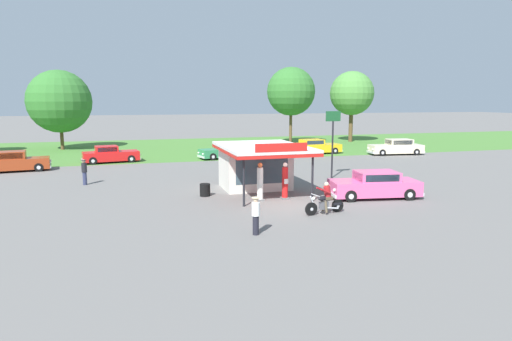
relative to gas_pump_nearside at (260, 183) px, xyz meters
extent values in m
plane|color=slate|center=(1.10, -1.34, -0.97)|extent=(300.00, 300.00, 0.00)
cube|color=#477A33|center=(1.10, 28.66, -0.97)|extent=(120.00, 24.00, 0.01)
cube|color=silver|center=(0.73, 3.55, 0.38)|extent=(4.04, 3.09, 2.69)
cube|color=#384C56|center=(0.73, 2.03, 0.43)|extent=(3.23, 0.05, 1.72)
cube|color=silver|center=(0.73, 1.95, 1.80)|extent=(4.74, 6.79, 0.16)
cube|color=red|center=(0.73, 1.95, 1.62)|extent=(4.74, 6.79, 0.18)
cube|color=red|center=(0.73, -1.42, 2.10)|extent=(2.83, 0.08, 0.44)
cylinder|color=black|center=(2.65, -1.05, 0.38)|extent=(0.12, 0.12, 2.69)
cylinder|color=black|center=(-1.19, -1.05, 0.38)|extent=(0.12, 0.12, 2.69)
cube|color=slate|center=(0.00, 0.00, -0.92)|extent=(0.44, 0.44, 0.10)
cylinder|color=silver|center=(0.00, 0.00, 0.00)|extent=(0.34, 0.34, 1.74)
cube|color=white|center=(0.00, -0.18, 0.09)|extent=(0.22, 0.02, 0.28)
sphere|color=orange|center=(0.00, 0.00, 1.01)|extent=(0.26, 0.26, 0.26)
cube|color=slate|center=(1.45, 0.00, -0.92)|extent=(0.44, 0.44, 0.10)
cylinder|color=red|center=(1.45, 0.00, -0.02)|extent=(0.34, 0.34, 1.70)
cube|color=white|center=(1.45, -0.18, 0.06)|extent=(0.22, 0.02, 0.28)
sphere|color=white|center=(1.45, 0.00, 0.97)|extent=(0.26, 0.26, 0.26)
cylinder|color=black|center=(1.45, -3.72, -0.65)|extent=(0.65, 0.20, 0.64)
cylinder|color=silver|center=(1.45, -3.72, -0.65)|extent=(0.18, 0.14, 0.16)
cylinder|color=black|center=(2.96, -3.49, -0.65)|extent=(0.65, 0.20, 0.64)
cylinder|color=silver|center=(2.96, -3.49, -0.65)|extent=(0.18, 0.14, 0.16)
ellipsoid|color=black|center=(2.11, -3.62, -0.19)|extent=(0.59, 0.32, 0.24)
cube|color=#59595E|center=(2.16, -3.62, -0.55)|extent=(0.47, 0.30, 0.36)
cube|color=black|center=(2.45, -3.57, -0.25)|extent=(0.51, 0.33, 0.10)
cylinder|color=silver|center=(1.55, -3.71, -0.37)|extent=(0.38, 0.13, 0.71)
cylinder|color=silver|center=(1.67, -3.69, 0.01)|extent=(0.14, 0.70, 0.04)
sphere|color=silver|center=(1.57, -3.71, -0.15)|extent=(0.16, 0.16, 0.16)
cube|color=black|center=(2.91, -3.50, -0.53)|extent=(0.46, 0.25, 0.12)
cylinder|color=silver|center=(2.57, -3.69, -0.69)|extent=(0.71, 0.19, 0.18)
cube|color=brown|center=(2.38, -3.58, -0.19)|extent=(0.45, 0.40, 0.14)
cylinder|color=brown|center=(2.21, -3.77, -0.59)|extent=(0.15, 0.25, 0.56)
cylinder|color=brown|center=(2.16, -3.45, -0.59)|extent=(0.15, 0.25, 0.56)
cylinder|color=#B21E23|center=(2.34, -3.59, 0.12)|extent=(0.45, 0.38, 0.60)
sphere|color=beige|center=(2.28, -3.60, 0.50)|extent=(0.22, 0.22, 0.22)
cylinder|color=#B21E23|center=(2.14, -3.82, 0.21)|extent=(0.54, 0.17, 0.31)
cylinder|color=#B21E23|center=(2.08, -3.43, 0.21)|extent=(0.54, 0.17, 0.31)
cube|color=#E55993|center=(6.43, -1.07, -0.38)|extent=(5.19, 2.67, 0.82)
cube|color=#E55993|center=(6.55, -1.09, 0.29)|extent=(2.50, 2.03, 0.52)
cube|color=#283847|center=(5.45, -0.92, 0.29)|extent=(0.27, 1.50, 0.41)
cube|color=#283847|center=(6.43, -1.92, 0.29)|extent=(1.91, 0.33, 0.39)
cube|color=#283847|center=(6.68, -0.26, 0.29)|extent=(1.91, 0.33, 0.39)
cube|color=silver|center=(3.96, -0.69, -0.67)|extent=(0.40, 1.84, 0.18)
cube|color=silver|center=(8.90, -1.46, -0.67)|extent=(0.40, 1.84, 0.18)
sphere|color=white|center=(3.85, -1.30, -0.34)|extent=(0.18, 0.18, 0.18)
sphere|color=white|center=(4.04, -0.07, -0.34)|extent=(0.18, 0.18, 0.18)
cylinder|color=black|center=(4.63, -1.71, -0.64)|extent=(0.68, 0.30, 0.66)
cylinder|color=silver|center=(4.63, -1.71, -0.64)|extent=(0.33, 0.26, 0.30)
cylinder|color=black|center=(4.91, 0.08, -0.64)|extent=(0.68, 0.30, 0.66)
cylinder|color=silver|center=(4.91, 0.08, -0.64)|extent=(0.33, 0.26, 0.30)
cylinder|color=black|center=(7.95, -2.23, -0.64)|extent=(0.68, 0.30, 0.66)
cylinder|color=silver|center=(7.95, -2.23, -0.64)|extent=(0.33, 0.26, 0.30)
cylinder|color=black|center=(8.23, -0.43, -0.64)|extent=(0.68, 0.30, 0.66)
cylinder|color=silver|center=(8.23, -0.43, -0.64)|extent=(0.33, 0.26, 0.30)
cube|color=red|center=(-8.41, 18.17, -0.39)|extent=(4.96, 2.56, 0.80)
cube|color=red|center=(-8.76, 18.12, 0.26)|extent=(2.09, 1.89, 0.51)
cube|color=#283847|center=(-7.86, 18.26, 0.26)|extent=(0.26, 1.42, 0.41)
cube|color=#283847|center=(-8.88, 18.90, 0.26)|extent=(1.56, 0.28, 0.38)
cube|color=#283847|center=(-8.64, 17.33, 0.26)|extent=(1.56, 0.28, 0.38)
cube|color=silver|center=(-6.04, 18.55, -0.67)|extent=(0.39, 1.75, 0.18)
cube|color=silver|center=(-10.78, 17.80, -0.67)|extent=(0.39, 1.75, 0.18)
sphere|color=white|center=(-6.13, 19.13, -0.35)|extent=(0.18, 0.18, 0.18)
sphere|color=white|center=(-5.94, 17.97, -0.35)|extent=(0.18, 0.18, 0.18)
cylinder|color=black|center=(-6.96, 19.27, -0.64)|extent=(0.68, 0.30, 0.66)
cylinder|color=silver|center=(-6.96, 19.27, -0.64)|extent=(0.33, 0.26, 0.30)
cylinder|color=black|center=(-6.69, 17.58, -0.64)|extent=(0.68, 0.30, 0.66)
cylinder|color=silver|center=(-6.69, 17.58, -0.64)|extent=(0.33, 0.26, 0.30)
cylinder|color=black|center=(-10.13, 18.77, -0.64)|extent=(0.68, 0.30, 0.66)
cylinder|color=silver|center=(-10.13, 18.77, -0.64)|extent=(0.33, 0.26, 0.30)
cylinder|color=black|center=(-9.86, 17.07, -0.64)|extent=(0.68, 0.30, 0.66)
cylinder|color=silver|center=(-9.86, 17.07, -0.64)|extent=(0.33, 0.26, 0.30)
cube|color=gold|center=(11.73, 19.16, -0.39)|extent=(5.26, 2.20, 0.80)
cube|color=gold|center=(11.28, 19.14, 0.27)|extent=(2.29, 1.81, 0.52)
cube|color=#283847|center=(12.36, 19.20, 0.27)|extent=(0.12, 1.50, 0.42)
cube|color=#283847|center=(11.23, 19.97, 0.27)|extent=(1.88, 0.13, 0.39)
cube|color=#283847|center=(11.32, 18.31, 0.27)|extent=(1.88, 0.13, 0.39)
cube|color=silver|center=(14.34, 19.30, -0.67)|extent=(0.22, 1.84, 0.18)
cube|color=silver|center=(9.13, 19.03, -0.67)|extent=(0.22, 1.84, 0.18)
sphere|color=white|center=(14.32, 19.92, -0.35)|extent=(0.18, 0.18, 0.18)
sphere|color=white|center=(14.38, 18.69, -0.35)|extent=(0.18, 0.18, 0.18)
cylinder|color=black|center=(13.44, 20.16, -0.64)|extent=(0.67, 0.23, 0.66)
cylinder|color=silver|center=(13.44, 20.16, -0.64)|extent=(0.31, 0.24, 0.30)
cylinder|color=black|center=(13.53, 18.36, -0.64)|extent=(0.67, 0.23, 0.66)
cylinder|color=silver|center=(13.53, 18.36, -0.64)|extent=(0.31, 0.24, 0.30)
cylinder|color=black|center=(9.93, 19.97, -0.64)|extent=(0.67, 0.23, 0.66)
cylinder|color=silver|center=(9.93, 19.97, -0.64)|extent=(0.31, 0.24, 0.30)
cylinder|color=black|center=(10.03, 18.17, -0.64)|extent=(0.67, 0.23, 0.66)
cylinder|color=silver|center=(10.03, 18.17, -0.64)|extent=(0.31, 0.24, 0.30)
cube|color=#2D844C|center=(2.10, 18.16, -0.41)|extent=(5.42, 2.77, 0.75)
cube|color=#2D844C|center=(2.38, 18.22, 0.24)|extent=(2.30, 1.94, 0.55)
cube|color=#283847|center=(1.40, 18.02, 0.24)|extent=(0.31, 1.37, 0.44)
cube|color=#283847|center=(2.53, 17.47, 0.24)|extent=(1.70, 0.37, 0.42)
cube|color=#283847|center=(2.23, 18.98, 0.24)|extent=(1.70, 0.37, 0.42)
cube|color=silver|center=(-0.47, 17.65, -0.67)|extent=(0.45, 1.69, 0.18)
cube|color=silver|center=(4.66, 18.68, -0.67)|extent=(0.45, 1.69, 0.18)
sphere|color=white|center=(-0.36, 17.09, -0.38)|extent=(0.18, 0.18, 0.18)
sphere|color=white|center=(-0.59, 18.21, -0.38)|extent=(0.18, 0.18, 0.18)
cylinder|color=black|center=(0.54, 17.00, -0.64)|extent=(0.69, 0.33, 0.66)
cylinder|color=silver|center=(0.54, 17.00, -0.64)|extent=(0.33, 0.27, 0.30)
cylinder|color=black|center=(0.21, 18.64, -0.64)|extent=(0.69, 0.33, 0.66)
cylinder|color=silver|center=(0.21, 18.64, -0.64)|extent=(0.33, 0.27, 0.30)
cylinder|color=black|center=(3.99, 17.69, -0.64)|extent=(0.69, 0.33, 0.66)
cylinder|color=silver|center=(3.99, 17.69, -0.64)|extent=(0.33, 0.27, 0.30)
cylinder|color=black|center=(3.66, 19.33, -0.64)|extent=(0.69, 0.33, 0.66)
cylinder|color=silver|center=(3.66, 19.33, -0.64)|extent=(0.33, 0.27, 0.30)
cube|color=beige|center=(19.21, 16.13, -0.38)|extent=(5.52, 2.50, 0.83)
cube|color=beige|center=(19.56, 16.09, 0.32)|extent=(2.56, 1.91, 0.57)
cube|color=#283847|center=(18.41, 16.24, 0.32)|extent=(0.22, 1.43, 0.46)
cube|color=#283847|center=(19.46, 15.30, 0.32)|extent=(2.00, 0.29, 0.43)
cube|color=#283847|center=(19.67, 16.87, 0.32)|extent=(2.00, 0.29, 0.43)
cube|color=silver|center=(16.54, 16.48, -0.67)|extent=(0.34, 1.75, 0.18)
cube|color=silver|center=(21.88, 15.79, -0.67)|extent=(0.34, 1.75, 0.18)
sphere|color=white|center=(16.46, 15.90, -0.34)|extent=(0.18, 0.18, 0.18)
sphere|color=white|center=(16.61, 17.06, -0.34)|extent=(0.18, 0.18, 0.18)
cylinder|color=black|center=(17.31, 15.51, -0.64)|extent=(0.68, 0.28, 0.66)
cylinder|color=silver|center=(17.31, 15.51, -0.64)|extent=(0.32, 0.26, 0.30)
cylinder|color=black|center=(17.53, 17.22, -0.64)|extent=(0.68, 0.28, 0.66)
cylinder|color=silver|center=(17.53, 17.22, -0.64)|extent=(0.32, 0.26, 0.30)
cylinder|color=black|center=(20.90, 15.05, -0.64)|extent=(0.68, 0.28, 0.66)
cylinder|color=silver|center=(20.90, 15.05, -0.64)|extent=(0.32, 0.26, 0.30)
cylinder|color=black|center=(21.12, 16.75, -0.64)|extent=(0.68, 0.28, 0.66)
cylinder|color=silver|center=(21.12, 16.75, -0.64)|extent=(0.32, 0.26, 0.30)
cube|color=#993819|center=(-15.39, 14.96, -0.37)|extent=(5.06, 2.42, 0.83)
cube|color=#993819|center=(-15.57, 14.94, 0.33)|extent=(2.11, 1.82, 0.57)
cube|color=#283847|center=(-14.64, 15.06, 0.33)|extent=(0.22, 1.39, 0.46)
cube|color=#283847|center=(-15.67, 15.70, 0.33)|extent=(1.62, 0.24, 0.43)
cube|color=#283847|center=(-15.47, 14.17, 0.33)|extent=(1.62, 0.24, 0.43)
cube|color=silver|center=(-12.94, 15.28, -0.67)|extent=(0.34, 1.70, 0.18)
sphere|color=white|center=(-13.01, 15.85, -0.33)|extent=(0.18, 0.18, 0.18)
sphere|color=white|center=(-12.86, 14.72, -0.33)|extent=(0.18, 0.18, 0.18)
cylinder|color=black|center=(-13.85, 16.01, -0.64)|extent=(0.68, 0.28, 0.66)
cylinder|color=silver|center=(-13.85, 16.01, -0.64)|extent=(0.32, 0.26, 0.30)
cylinder|color=black|center=(-13.63, 14.35, -0.64)|extent=(0.68, 0.28, 0.66)
cylinder|color=silver|center=(-13.63, 14.35, -0.64)|extent=(0.32, 0.26, 0.30)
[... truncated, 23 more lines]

